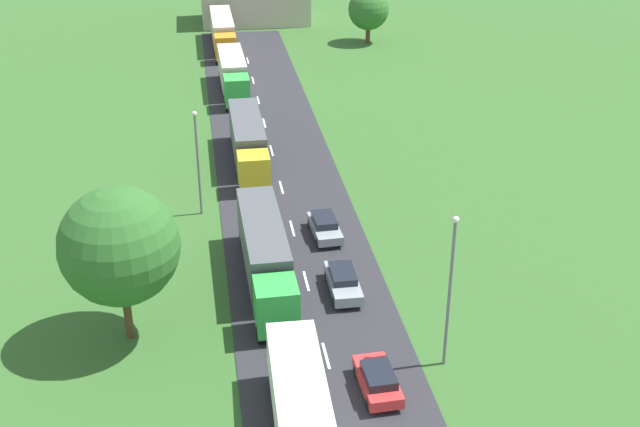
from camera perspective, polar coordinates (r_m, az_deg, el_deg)
road at (r=46.98m, az=0.33°, el=-9.50°), size 10.00×140.00×0.06m
lane_marking_centre at (r=44.25m, az=1.06°, el=-12.12°), size 0.16×122.30×0.01m
truck_second at (r=51.97m, az=-3.78°, el=-2.78°), size 2.67×13.35×3.78m
truck_third at (r=69.28m, az=-4.97°, el=5.03°), size 2.50×12.90×3.66m
truck_fourth at (r=86.93m, az=-6.01°, el=9.59°), size 2.63×12.14×3.64m
truck_fifth at (r=103.34m, az=-6.72°, el=12.39°), size 2.53×14.21×3.66m
car_second at (r=43.84m, az=4.01°, el=-11.37°), size 1.95×4.11×1.44m
car_third at (r=51.70m, az=1.60°, el=-4.67°), size 1.82×4.60×1.45m
car_fourth at (r=58.03m, az=0.33°, el=-0.89°), size 1.97×4.36×1.44m
lamppost_second at (r=43.86m, az=8.96°, el=-4.92°), size 0.36×0.36×9.10m
lamppost_third at (r=60.33m, az=-8.43°, el=3.82°), size 0.36×0.36×8.06m
tree_oak at (r=104.95m, az=3.36°, el=13.85°), size 5.01×5.01×6.63m
tree_birch at (r=46.30m, az=-13.67°, el=-2.20°), size 6.67×6.67×9.33m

